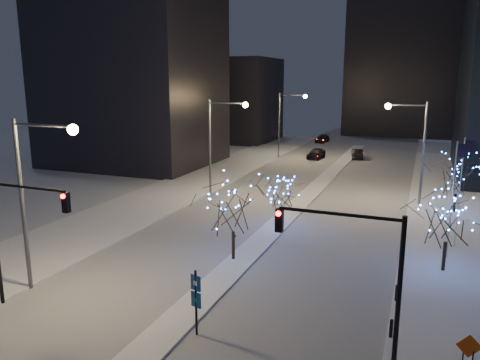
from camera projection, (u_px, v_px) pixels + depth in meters
The scene contains 25 objects.
ground at pixel (160, 339), 22.22m from camera, with size 160.00×160.00×0.00m, color silver.
road at pixel (318, 186), 54.02m from camera, with size 20.00×130.00×0.02m, color #9CA0A9.
median at pixel (308, 195), 49.46m from camera, with size 2.00×80.00×0.15m, color white.
east_sidewalk at pixel (473, 243), 34.99m from camera, with size 10.00×90.00×0.15m, color white.
west_sidewalk at pixel (143, 205), 45.41m from camera, with size 8.00×90.00×0.15m, color white.
filler_west_near at pixel (133, 79), 66.08m from camera, with size 22.00×18.00×24.00m, color black.
filler_west_far at pixel (229, 100), 93.47m from camera, with size 18.00×16.00×16.00m, color black.
horizon_block at pixel (408, 36), 99.19m from camera, with size 24.00×14.00×42.00m, color black.
street_lamp_w_near at pixel (35, 183), 25.87m from camera, with size 4.40×0.56×10.00m.
street_lamp_w_mid at pixel (219, 134), 48.59m from camera, with size 4.40×0.56×10.00m.
street_lamp_w_far at pixel (286, 116), 71.30m from camera, with size 4.40×0.56×10.00m.
street_lamp_east at pixel (414, 140), 44.49m from camera, with size 3.90×0.56×10.00m.
traffic_signal_west at pixel (16, 224), 24.24m from camera, with size 5.26×0.43×7.00m.
traffic_signal_east at pixel (360, 265), 18.90m from camera, with size 5.26×0.43×7.00m.
flagpoles at pixel (458, 188), 32.07m from camera, with size 1.35×2.60×8.00m.
bollards at pixel (399, 279), 27.51m from camera, with size 0.16×12.16×0.90m.
car_near at pixel (316, 153), 72.22m from camera, with size 1.92×4.76×1.62m, color black.
car_mid at pixel (357, 154), 72.28m from camera, with size 1.61×4.61×1.52m, color black.
car_far at pixel (322, 139), 90.73m from camera, with size 1.97×4.84×1.40m, color black.
holiday_tree_median_near at pixel (233, 205), 31.00m from camera, with size 5.34×5.34×6.02m.
holiday_tree_median_far at pixel (282, 194), 38.28m from camera, with size 3.35×3.35×4.14m.
holiday_tree_plaza_near at pixel (448, 219), 29.19m from camera, with size 4.65×4.65×5.23m.
holiday_tree_plaza_far at pixel (457, 176), 42.24m from camera, with size 5.50×5.50×5.37m.
wayfinding_sign at pixel (196, 296), 22.17m from camera, with size 0.59×0.25×3.33m.
construction_sign at pixel (469, 350), 19.30m from camera, with size 1.04×0.13×1.72m.
Camera 1 is at (10.94, -17.29, 12.14)m, focal length 35.00 mm.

